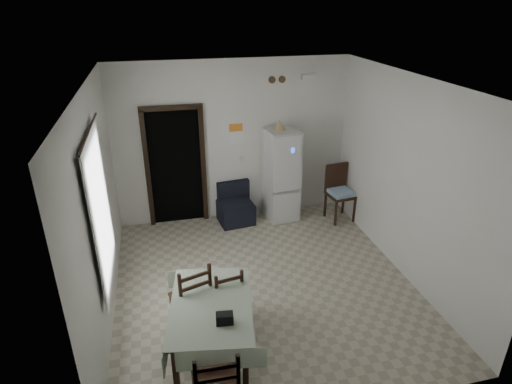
{
  "coord_description": "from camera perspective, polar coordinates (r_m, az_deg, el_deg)",
  "views": [
    {
      "loc": [
        -1.31,
        -4.96,
        3.84
      ],
      "look_at": [
        0.0,
        0.5,
        1.25
      ],
      "focal_mm": 30.0,
      "sensor_mm": 36.0,
      "label": 1
    }
  ],
  "objects": [
    {
      "name": "ceiling",
      "position": [
        5.22,
        1.32,
        14.37
      ],
      "size": [
        4.2,
        4.5,
        0.02
      ],
      "primitive_type": null,
      "color": "white",
      "rests_on": "ground"
    },
    {
      "name": "black_bag",
      "position": [
        4.66,
        -4.2,
        -16.46
      ],
      "size": [
        0.19,
        0.13,
        0.12
      ],
      "primitive_type": "cube",
      "rotation": [
        0.0,
        0.0,
        -0.12
      ],
      "color": "black",
      "rests_on": "dining_table"
    },
    {
      "name": "dining_chair_far_right",
      "position": [
        5.5,
        -4.1,
        -13.59
      ],
      "size": [
        0.43,
        0.43,
        0.87
      ],
      "primitive_type": null,
      "rotation": [
        0.0,
        0.0,
        3.31
      ],
      "color": "black",
      "rests_on": "ground"
    },
    {
      "name": "navy_seat",
      "position": [
        7.82,
        -2.73,
        -1.64
      ],
      "size": [
        0.67,
        0.66,
        0.73
      ],
      "primitive_type": null,
      "rotation": [
        0.0,
        0.0,
        0.12
      ],
      "color": "black",
      "rests_on": "ground"
    },
    {
      "name": "doorway",
      "position": [
        7.92,
        -10.77,
        3.77
      ],
      "size": [
        1.06,
        0.52,
        2.22
      ],
      "color": "black",
      "rests_on": "ground"
    },
    {
      "name": "vent_right",
      "position": [
        7.64,
        3.5,
        14.76
      ],
      "size": [
        0.12,
        0.03,
        0.12
      ],
      "primitive_type": "cylinder",
      "rotation": [
        1.57,
        0.0,
        0.0
      ],
      "color": "brown",
      "rests_on": "ground"
    },
    {
      "name": "dining_chair_near_head",
      "position": [
        4.43,
        -5.38,
        -24.12
      ],
      "size": [
        0.45,
        0.45,
        1.02
      ],
      "primitive_type": null,
      "rotation": [
        0.0,
        0.0,
        3.11
      ],
      "color": "black",
      "rests_on": "ground"
    },
    {
      "name": "fridge",
      "position": [
        7.81,
        3.46,
        2.22
      ],
      "size": [
        0.61,
        0.61,
        1.71
      ],
      "primitive_type": null,
      "rotation": [
        0.0,
        0.0,
        0.11
      ],
      "color": "silver",
      "rests_on": "ground"
    },
    {
      "name": "wall_right",
      "position": [
        6.48,
        19.47,
        1.62
      ],
      "size": [
        0.02,
        4.5,
        2.9
      ],
      "primitive_type": null,
      "color": "silver",
      "rests_on": "ground"
    },
    {
      "name": "ground",
      "position": [
        6.41,
        1.07,
        -12.06
      ],
      "size": [
        4.5,
        4.5,
        0.0
      ],
      "primitive_type": "plane",
      "color": "#A8A089",
      "rests_on": "ground"
    },
    {
      "name": "dining_table",
      "position": [
        5.18,
        -5.85,
        -17.65
      ],
      "size": [
        1.12,
        1.5,
        0.71
      ],
      "primitive_type": null,
      "rotation": [
        0.0,
        0.0,
        -0.17
      ],
      "color": "#98A890",
      "rests_on": "ground"
    },
    {
      "name": "dining_chair_far_left",
      "position": [
        5.42,
        -8.73,
        -13.56
      ],
      "size": [
        0.55,
        0.55,
        1.01
      ],
      "primitive_type": null,
      "rotation": [
        0.0,
        0.0,
        3.45
      ],
      "color": "black",
      "rests_on": "ground"
    },
    {
      "name": "curtain_rod",
      "position": [
        5.0,
        -21.43,
        7.49
      ],
      "size": [
        0.02,
        1.6,
        0.02
      ],
      "primitive_type": "cylinder",
      "rotation": [
        1.57,
        0.0,
        0.0
      ],
      "color": "black",
      "rests_on": "ground"
    },
    {
      "name": "calendar_image",
      "position": [
        7.62,
        -2.71,
        8.58
      ],
      "size": [
        0.24,
        0.01,
        0.14
      ],
      "primitive_type": "cube",
      "color": "orange",
      "rests_on": "ground"
    },
    {
      "name": "vent_left",
      "position": [
        7.59,
        2.15,
        14.73
      ],
      "size": [
        0.12,
        0.03,
        0.12
      ],
      "primitive_type": "cylinder",
      "rotation": [
        1.57,
        0.0,
        0.0
      ],
      "color": "brown",
      "rests_on": "ground"
    },
    {
      "name": "emergency_light",
      "position": [
        7.76,
        7.0,
        15.01
      ],
      "size": [
        0.25,
        0.07,
        0.09
      ],
      "primitive_type": "cube",
      "color": "white",
      "rests_on": "ground"
    },
    {
      "name": "wall_left",
      "position": [
        5.56,
        -20.27,
        -2.34
      ],
      "size": [
        0.02,
        4.5,
        2.9
      ],
      "primitive_type": null,
      "color": "silver",
      "rests_on": "ground"
    },
    {
      "name": "tan_cone",
      "position": [
        7.51,
        3.16,
        8.92
      ],
      "size": [
        0.22,
        0.22,
        0.18
      ],
      "primitive_type": "cone",
      "rotation": [
        0.0,
        0.0,
        -0.02
      ],
      "color": "tan",
      "rests_on": "fridge"
    },
    {
      "name": "calendar",
      "position": [
        7.66,
        -2.7,
        7.88
      ],
      "size": [
        0.28,
        0.02,
        0.4
      ],
      "primitive_type": "cube",
      "color": "white",
      "rests_on": "ground"
    },
    {
      "name": "wall_back",
      "position": [
        7.71,
        -3.06,
        6.67
      ],
      "size": [
        4.2,
        0.02,
        2.9
      ],
      "primitive_type": null,
      "color": "silver",
      "rests_on": "ground"
    },
    {
      "name": "light_switch",
      "position": [
        7.84,
        -1.9,
        4.29
      ],
      "size": [
        0.08,
        0.02,
        0.12
      ],
      "primitive_type": "cube",
      "color": "beige",
      "rests_on": "ground"
    },
    {
      "name": "wall_front",
      "position": [
        3.85,
        9.91,
        -14.14
      ],
      "size": [
        4.2,
        0.02,
        2.9
      ],
      "primitive_type": null,
      "color": "silver",
      "rests_on": "ground"
    },
    {
      "name": "curtain",
      "position": [
        5.33,
        -19.97,
        -2.28
      ],
      "size": [
        0.02,
        1.45,
        1.85
      ],
      "primitive_type": "cube",
      "color": "silver",
      "rests_on": "ground"
    },
    {
      "name": "corner_chair",
      "position": [
        8.0,
        11.25,
        -0.24
      ],
      "size": [
        0.51,
        0.51,
        1.05
      ],
      "primitive_type": null,
      "rotation": [
        0.0,
        0.0,
        0.13
      ],
      "color": "black",
      "rests_on": "ground"
    },
    {
      "name": "window_recess",
      "position": [
        5.35,
        -21.14,
        -2.39
      ],
      "size": [
        0.1,
        1.2,
        1.6
      ],
      "primitive_type": "cube",
      "color": "silver",
      "rests_on": "ground"
    }
  ]
}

